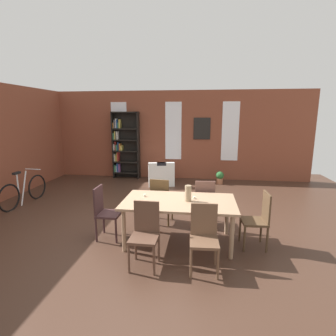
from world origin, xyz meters
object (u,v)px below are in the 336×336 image
Objects in this scene: potted_plant_by_shelf at (220,177)px; armchair_white at (161,176)px; dining_chair_near_left at (145,232)px; dining_chair_far_left at (161,199)px; dining_chair_head_left at (105,211)px; bookshelf_tall at (124,145)px; dining_chair_near_right at (204,236)px; dining_table at (179,205)px; dining_chair_head_right at (259,218)px; vase_on_table at (188,193)px; dining_chair_far_right at (204,201)px; bicycle_second at (24,191)px.

armchair_white is at bearing -171.11° from potted_plant_by_shelf.
dining_chair_near_left and dining_chair_far_left have the same top height.
bookshelf_tall is at bearing 102.38° from dining_chair_head_left.
potted_plant_by_shelf is at bearing 83.88° from dining_chair_near_right.
dining_table is 2.00× the size of dining_chair_head_left.
armchair_white is at bearing 120.49° from dining_chair_head_right.
armchair_white is at bearing 83.91° from dining_chair_head_left.
dining_chair_head_left is 4.70m from potted_plant_by_shelf.
vase_on_table is 0.29× the size of dining_chair_far_left.
dining_chair_near_right is 0.42× the size of bookshelf_tall.
dining_table is 4.24m from potted_plant_by_shelf.
armchair_white is (-1.35, 3.06, -0.23)m from dining_chair_far_right.
dining_table is 2.00× the size of dining_chair_head_right.
dining_chair_near_right is 0.59× the size of bicycle_second.
dining_chair_far_left is at bearing 90.32° from dining_chair_near_left.
dining_chair_far_right is at bearing 139.72° from dining_chair_head_right.
bookshelf_tall is at bearing 126.12° from dining_chair_far_right.
dining_chair_far_right is (0.87, -0.00, 0.00)m from dining_chair_far_left.
dining_chair_near_left is at bearing -89.68° from dining_chair_far_left.
bookshelf_tall is (-2.47, 4.54, 0.27)m from vase_on_table.
dining_table is 2.00× the size of dining_chair_far_right.
dining_chair_far_left is at bearing 127.69° from vase_on_table.
dining_chair_near_right is 1.00× the size of dining_chair_far_left.
dining_table is 2.00× the size of armchair_white.
dining_chair_head_right is 2.65m from dining_chair_head_left.
vase_on_table is at bearing -52.31° from dining_chair_far_left.
dining_table is 7.02× the size of vase_on_table.
dining_chair_head_right is at bearing -40.28° from dining_chair_far_right.
vase_on_table reaches higher than dining_chair_far_left.
bookshelf_tall is at bearing 118.60° from vase_on_table.
dining_chair_near_left is at bearing -40.21° from dining_chair_head_left.
bicycle_second is (-3.07, -2.33, 0.05)m from armchair_white.
dining_chair_near_right and dining_chair_head_left have the same top height.
bookshelf_tall is 5.63× the size of potted_plant_by_shelf.
dining_chair_head_right is 0.42× the size of bookshelf_tall.
armchair_white is (-0.49, 4.58, -0.23)m from dining_chair_near_left.
dining_chair_far_right is (0.86, 1.52, 0.00)m from dining_chair_near_left.
potted_plant_by_shelf is at bearing 67.56° from dining_chair_far_left.
dining_chair_near_left is at bearing -105.77° from potted_plant_by_shelf.
dining_table is 0.89m from dining_chair_near_left.
dining_chair_far_left is (-0.01, 1.52, 0.00)m from dining_chair_near_left.
dining_chair_near_right is (0.42, -0.76, -0.17)m from dining_table.
dining_chair_near_right is at bearing -96.12° from potted_plant_by_shelf.
dining_table is 5.12m from bookshelf_tall.
bicycle_second is 5.59m from potted_plant_by_shelf.
bookshelf_tall is at bearing 172.51° from potted_plant_by_shelf.
armchair_white is (-2.24, 3.81, -0.23)m from dining_chair_head_right.
bookshelf_tall reaches higher than bicycle_second.
dining_chair_near_right reaches higher than dining_table.
dining_chair_head_right is 2.34× the size of potted_plant_by_shelf.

